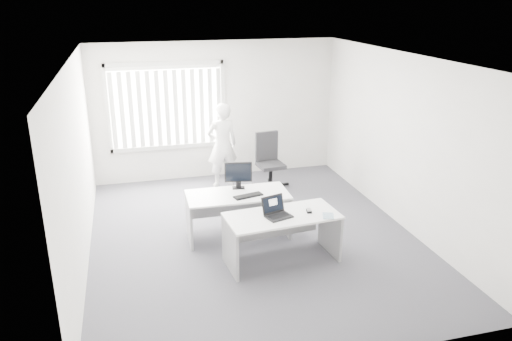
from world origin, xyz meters
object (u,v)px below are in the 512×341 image
object	(u,v)px
desk_near	(282,228)
desk_far	(238,206)
person	(222,145)
laptop	(279,208)
office_chair	(270,171)
monitor	(238,175)

from	to	relation	value
desk_near	desk_far	bearing A→B (deg)	109.71
person	desk_far	bearing A→B (deg)	77.58
desk_near	person	bearing A→B (deg)	89.00
desk_far	laptop	world-z (taller)	laptop
office_chair	laptop	world-z (taller)	office_chair
office_chair	monitor	size ratio (longest dim) A/B	2.56
desk_near	monitor	world-z (taller)	monitor
desk_far	monitor	size ratio (longest dim) A/B	3.68
desk_near	monitor	xyz separation A→B (m)	(-0.36, 1.17, 0.42)
desk_near	desk_far	size ratio (longest dim) A/B	1.03
person	laptop	bearing A→B (deg)	85.48
monitor	person	bearing A→B (deg)	95.78
office_chair	laptop	xyz separation A→B (m)	(-0.72, -2.90, 0.51)
desk_far	monitor	xyz separation A→B (m)	(0.07, 0.24, 0.42)
desk_far	monitor	world-z (taller)	monitor
person	monitor	distance (m)	2.03
desk_far	person	world-z (taller)	person
desk_near	monitor	size ratio (longest dim) A/B	3.80
desk_near	laptop	size ratio (longest dim) A/B	4.72
desk_near	office_chair	bearing A→B (deg)	72.06
office_chair	person	world-z (taller)	person
desk_near	person	size ratio (longest dim) A/B	0.97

